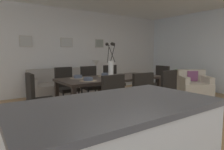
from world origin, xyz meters
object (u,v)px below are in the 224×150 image
Objects in this scene: dining_chair_head_west at (38,97)px; bowl_far_left at (117,76)px; table_lamp at (96,65)px; framed_picture_right at (99,43)px; dining_chair_far_left at (139,95)px; centerpiece_vase at (111,64)px; dining_chair_near_right at (66,85)px; bowl_near_left at (88,79)px; side_table at (96,85)px; armchair at (194,86)px; framed_picture_left at (26,41)px; sofa at (62,87)px; dining_chair_far_right at (91,83)px; dining_table at (111,80)px; dining_chair_mid_left at (164,91)px; bowl_far_right at (105,74)px; dining_chair_head_east at (159,82)px; dining_chair_near_left at (109,100)px; bowl_near_right at (78,76)px; potted_plant at (174,78)px; framed_picture_center at (67,42)px; dining_chair_mid_right at (113,80)px.

dining_chair_head_west reaches higher than bowl_far_left.
framed_picture_right is at bearing 48.94° from table_lamp.
centerpiece_vase reaches higher than dining_chair_far_left.
centerpiece_vase is (0.03, 0.91, 0.51)m from dining_chair_far_left.
dining_chair_near_right and dining_chair_far_left have the same top height.
bowl_near_left and bowl_far_left have the same top height.
side_table is at bearing 69.45° from centerpiece_vase.
bowl_far_left is 2.92m from armchair.
sofa is at bearing -31.81° from framed_picture_left.
dining_chair_far_right is 1.74m from dining_chair_head_west.
dining_chair_near_right is (-0.66, 0.90, -0.16)m from dining_table.
dining_chair_head_west is at bearing 159.05° from dining_chair_mid_left.
table_lamp reaches higher than bowl_far_right.
dining_chair_head_east reaches higher than bowl_far_right.
dining_chair_near_left reaches higher than dining_table.
bowl_near_left is at bearing -78.81° from framed_picture_left.
armchair is at bearing -32.11° from framed_picture_left.
dining_chair_near_left is 1.00× the size of dining_chair_far_right.
dining_chair_head_east is at bearing -66.11° from table_lamp.
dining_chair_near_right is at bearing -144.54° from side_table.
framed_picture_left is at bearing 99.54° from dining_chair_near_left.
framed_picture_left reaches higher than bowl_far_left.
dining_chair_head_east is at bearing -66.11° from side_table.
dining_chair_far_right is at bearing -53.36° from framed_picture_left.
side_table is (2.22, 1.88, -0.25)m from dining_chair_head_west.
armchair is at bearing -5.83° from dining_chair_head_east.
framed_picture_right is (1.84, 2.64, 0.79)m from bowl_near_left.
dining_chair_near_right is at bearing -144.54° from table_lamp.
dining_chair_near_right reaches higher than bowl_near_right.
table_lamp is (0.70, 1.86, -0.13)m from centerpiece_vase.
side_table is 2.36m from framed_picture_left.
potted_plant is (3.44, 0.14, -0.14)m from dining_chair_far_right.
dining_table is 2.84m from framed_picture_right.
table_lamp is at bearing 71.44° from bowl_far_left.
dining_chair_head_west reaches higher than side_table.
bowl_far_right is at bearing 90.00° from bowl_far_left.
potted_plant is at bearing 16.34° from centerpiece_vase.
dining_chair_near_right is at bearing 157.81° from dining_chair_head_east.
bowl_near_left is at bearing -104.05° from framed_picture_center.
table_lamp reaches higher than dining_chair_near_left.
dining_chair_near_left is 0.70m from bowl_near_left.
dining_table is 4.23× the size of side_table.
centerpiece_vase is 1.44× the size of table_lamp.
dining_chair_near_left is 0.94m from bowl_far_left.
dining_chair_mid_right reaches higher than bowl_far_left.
bowl_far_right is (0.03, 1.13, 0.27)m from dining_chair_far_left.
potted_plant is at bearing 64.40° from armchair.
dining_chair_far_right is 0.52× the size of sofa.
dining_chair_head_east is at bearing -152.38° from potted_plant.
dining_chair_head_west is 5.41× the size of bowl_near_right.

